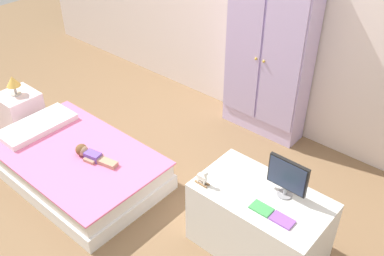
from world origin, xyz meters
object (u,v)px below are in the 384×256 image
object	(u,v)px
tv_stand	(259,222)
book_purple	(282,220)
table_lamp	(13,82)
rocking_horse_toy	(203,178)
tv_monitor	(287,176)
wardrobe	(269,55)
nightstand	(21,112)
book_green	(261,208)
doll	(89,154)
bed	(77,165)

from	to	relation	value
tv_stand	book_purple	size ratio (longest dim) A/B	6.25
table_lamp	rocking_horse_toy	bearing A→B (deg)	2.19
tv_monitor	wardrobe	bearing A→B (deg)	127.48
nightstand	table_lamp	world-z (taller)	table_lamp
rocking_horse_toy	book_purple	world-z (taller)	rocking_horse_toy
tv_monitor	book_green	xyz separation A→B (m)	(-0.04, -0.20, -0.15)
table_lamp	book_green	xyz separation A→B (m)	(2.62, 0.14, 0.00)
table_lamp	book_purple	world-z (taller)	table_lamp
wardrobe	book_green	world-z (taller)	wardrobe
wardrobe	book_purple	bearing A→B (deg)	-53.81
doll	table_lamp	world-z (taller)	table_lamp
table_lamp	tv_stand	distance (m)	2.58
table_lamp	rocking_horse_toy	world-z (taller)	rocking_horse_toy
nightstand	wardrobe	distance (m)	2.40
nightstand	book_green	world-z (taller)	book_green
table_lamp	wardrobe	world-z (taller)	wardrobe
book_green	tv_stand	bearing A→B (deg)	119.87
bed	nightstand	distance (m)	1.00
doll	wardrobe	size ratio (longest dim) A/B	0.25
doll	nightstand	distance (m)	1.14
nightstand	book_green	bearing A→B (deg)	3.16
rocking_horse_toy	tv_monitor	bearing A→B (deg)	29.68
table_lamp	book_purple	distance (m)	2.77
tv_stand	tv_monitor	bearing A→B (deg)	38.60
nightstand	book_purple	bearing A→B (deg)	3.00
wardrobe	table_lamp	bearing A→B (deg)	-138.96
tv_stand	rocking_horse_toy	size ratio (longest dim) A/B	7.32
tv_monitor	doll	bearing A→B (deg)	-165.21
rocking_horse_toy	book_purple	size ratio (longest dim) A/B	0.85
bed	book_purple	bearing A→B (deg)	7.75
doll	bed	bearing A→B (deg)	-164.24
tv_stand	book_purple	bearing A→B (deg)	-28.10
tv_monitor	book_green	bearing A→B (deg)	-102.06
rocking_horse_toy	book_green	xyz separation A→B (m)	(0.42, 0.06, -0.05)
rocking_horse_toy	book_purple	distance (m)	0.57
table_lamp	wardrobe	distance (m)	2.34
book_purple	nightstand	bearing A→B (deg)	-177.00
book_green	wardrobe	bearing A→B (deg)	121.97
bed	tv_monitor	distance (m)	1.81
doll	table_lamp	bearing A→B (deg)	177.12
tv_monitor	tv_stand	bearing A→B (deg)	-141.40
tv_monitor	book_green	size ratio (longest dim) A/B	2.04
rocking_horse_toy	bed	bearing A→B (deg)	-171.48
book_green	bed	bearing A→B (deg)	-171.55
nightstand	wardrobe	xyz separation A→B (m)	(1.75, 1.53, 0.60)
bed	nightstand	size ratio (longest dim) A/B	3.72
tv_stand	book_purple	xyz separation A→B (m)	(0.21, -0.11, 0.26)
bed	wardrobe	bearing A→B (deg)	64.86
doll	rocking_horse_toy	bearing A→B (deg)	7.54
tv_stand	rocking_horse_toy	xyz separation A→B (m)	(-0.35, -0.17, 0.31)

